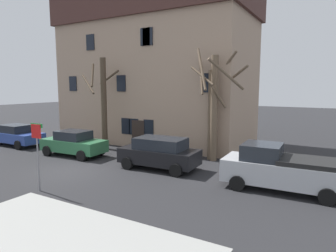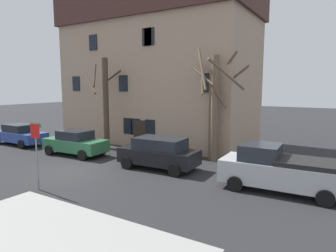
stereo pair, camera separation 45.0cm
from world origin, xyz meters
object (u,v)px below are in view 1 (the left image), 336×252
car_green_sedan (74,143)px  bicycle_leaning (89,142)px  car_black_wagon (159,153)px  tree_bare_far (215,103)px  tree_bare_mid (210,112)px  tree_bare_near (103,101)px  car_blue_sedan (16,135)px  pickup_truck_silver (282,169)px  building_main (156,68)px  street_sign_pole (37,144)px

car_green_sedan → bicycle_leaning: car_green_sedan is taller
car_black_wagon → tree_bare_far: bearing=59.0°
tree_bare_mid → car_green_sedan: tree_bare_mid is taller
tree_bare_near → car_black_wagon: bearing=-21.6°
tree_bare_near → car_blue_sedan: tree_bare_near is taller
car_green_sedan → bicycle_leaning: 2.97m
tree_bare_near → pickup_truck_silver: (12.84, -2.74, -2.53)m
building_main → tree_bare_far: bearing=-31.7°
bicycle_leaning → pickup_truck_silver: bearing=-10.8°
tree_bare_mid → tree_bare_far: size_ratio=0.87×
tree_bare_near → car_green_sedan: 3.77m
tree_bare_far → car_black_wagon: tree_bare_far is taller
tree_bare_near → car_green_sedan: size_ratio=1.47×
bicycle_leaning → car_black_wagon: bearing=-17.7°
car_blue_sedan → car_green_sedan: size_ratio=1.07×
pickup_truck_silver → bicycle_leaning: pickup_truck_silver is taller
car_black_wagon → pickup_truck_silver: size_ratio=0.86×
tree_bare_near → tree_bare_far: bearing=5.2°
tree_bare_mid → pickup_truck_silver: (4.88, -3.64, -2.06)m
tree_bare_near → tree_bare_mid: size_ratio=1.10×
building_main → car_blue_sedan: (-8.15, -7.54, -5.26)m
car_green_sedan → bicycle_leaning: bearing=115.4°
building_main → car_green_sedan: (-1.58, -7.73, -5.25)m
pickup_truck_silver → street_sign_pole: street_sign_pole is taller
building_main → street_sign_pole: building_main is taller
tree_bare_mid → tree_bare_far: tree_bare_far is taller
street_sign_pole → building_main: bearing=99.8°
tree_bare_near → car_green_sedan: bearing=-95.5°
pickup_truck_silver → bicycle_leaning: (-14.35, 2.74, -0.60)m
tree_bare_far → pickup_truck_silver: bearing=-37.8°
tree_bare_far → car_green_sedan: tree_bare_far is taller
car_black_wagon → car_blue_sedan: bearing=179.8°
tree_bare_near → bicycle_leaning: tree_bare_near is taller
street_sign_pole → bicycle_leaning: (-5.14, 8.20, -1.72)m
tree_bare_far → car_black_wagon: bearing=-121.0°
tree_bare_mid → pickup_truck_silver: size_ratio=1.15×
tree_bare_mid → bicycle_leaning: bearing=-174.6°
tree_bare_mid → car_blue_sedan: (-14.78, -3.36, -2.21)m
car_black_wagon → bicycle_leaning: (-7.86, 2.51, -0.55)m
car_green_sedan → pickup_truck_silver: pickup_truck_silver is taller
tree_bare_mid → pickup_truck_silver: bearing=-36.7°
car_black_wagon → street_sign_pole: 6.41m
building_main → pickup_truck_silver: bearing=-34.2°
car_blue_sedan → street_sign_pole: 11.99m
building_main → pickup_truck_silver: 14.82m
tree_bare_far → car_black_wagon: (-1.97, -3.28, -2.69)m
pickup_truck_silver → building_main: bearing=145.8°
tree_bare_near → car_green_sedan: tree_bare_near is taller
car_blue_sedan → car_black_wagon: (13.17, -0.05, 0.10)m
tree_bare_mid → street_sign_pole: tree_bare_mid is taller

